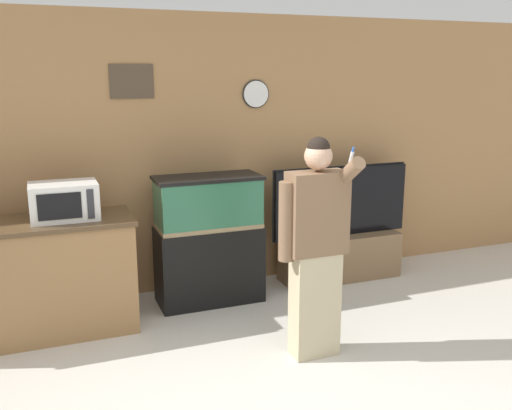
# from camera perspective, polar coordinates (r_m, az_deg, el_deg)

# --- Properties ---
(wall_back_paneled) EXTENTS (10.00, 0.08, 2.60)m
(wall_back_paneled) POSITION_cam_1_polar(r_m,az_deg,el_deg) (5.37, -9.78, 4.77)
(wall_back_paneled) COLOR #A87A4C
(wall_back_paneled) RESTS_ON ground_plane
(counter_island) EXTENTS (1.69, 0.63, 0.94)m
(counter_island) POSITION_cam_1_polar(r_m,az_deg,el_deg) (4.88, -22.00, -6.95)
(counter_island) COLOR olive
(counter_island) RESTS_ON ground_plane
(microwave) EXTENTS (0.51, 0.37, 0.29)m
(microwave) POSITION_cam_1_polar(r_m,az_deg,el_deg) (4.72, -18.65, 0.38)
(microwave) COLOR white
(microwave) RESTS_ON counter_island
(aquarium_on_stand) EXTENTS (0.94, 0.44, 1.17)m
(aquarium_on_stand) POSITION_cam_1_polar(r_m,az_deg,el_deg) (5.19, -4.74, -3.46)
(aquarium_on_stand) COLOR black
(aquarium_on_stand) RESTS_ON ground_plane
(tv_on_stand) EXTENTS (1.48, 0.40, 1.16)m
(tv_on_stand) POSITION_cam_1_polar(r_m,az_deg,el_deg) (5.88, 8.40, -4.01)
(tv_on_stand) COLOR brown
(tv_on_stand) RESTS_ON ground_plane
(person_standing) EXTENTS (0.51, 0.39, 1.63)m
(person_standing) POSITION_cam_1_polar(r_m,az_deg,el_deg) (4.13, 5.94, -4.05)
(person_standing) COLOR #BCAD89
(person_standing) RESTS_ON ground_plane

